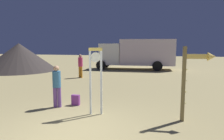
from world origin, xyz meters
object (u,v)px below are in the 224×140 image
Objects in this scene: person_near_clock at (57,84)px; person_distant at (80,65)px; standing_clock at (96,75)px; arrow_sign at (194,72)px; box_truck_near at (138,53)px; backpack at (76,100)px; dome_tent at (19,57)px.

person_near_clock is 0.94× the size of person_distant.
person_near_clock is at bearing 166.81° from standing_clock.
box_truck_near is (-3.17, 13.06, 0.07)m from arrow_sign.
standing_clock is 5.54× the size of backpack.
dome_tent reaches higher than person_near_clock.
person_near_clock is at bearing -96.84° from box_truck_near.
box_truck_near is at bearing 83.16° from person_near_clock.
box_truck_near is at bearing 19.05° from dome_tent.
arrow_sign is 16.58m from dome_tent.
backpack is at bearing -42.68° from dome_tent.
box_truck_near is (1.53, 12.75, 0.71)m from person_near_clock.
person_near_clock reaches higher than backpack.
box_truck_near reaches higher than standing_clock.
box_truck_near reaches higher than dome_tent.
dome_tent is (-8.92, 9.14, 0.38)m from person_near_clock.
backpack is at bearing 35.83° from person_near_clock.
arrow_sign reaches higher than person_distant.
person_near_clock is (-1.66, 0.39, -0.45)m from standing_clock.
dome_tent is at bearing 145.24° from arrow_sign.
backpack is 12.46m from box_truck_near.
arrow_sign is 4.76m from person_near_clock.
arrow_sign is at bearing -9.77° from backpack.
standing_clock is 14.24m from dome_tent.
person_distant is at bearing 105.63° from person_near_clock.
box_truck_near is (3.39, 6.11, 0.65)m from person_distant.
person_near_clock is at bearing -45.72° from dome_tent.
person_distant reaches higher than person_near_clock.
standing_clock is at bearing -178.49° from arrow_sign.
standing_clock is 0.98× the size of arrow_sign.
dome_tent is (-10.45, -3.61, -0.33)m from box_truck_near.
backpack is 12.93m from dome_tent.
person_near_clock is at bearing 176.25° from arrow_sign.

